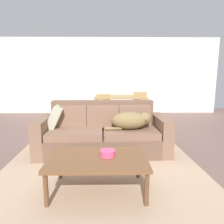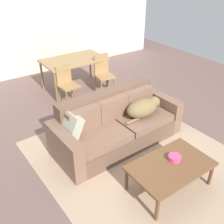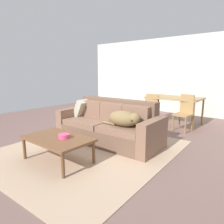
% 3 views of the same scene
% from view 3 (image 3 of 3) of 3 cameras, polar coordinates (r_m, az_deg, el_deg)
% --- Properties ---
extents(ground_plane, '(10.00, 10.00, 0.00)m').
position_cam_3_polar(ground_plane, '(4.50, -0.23, -8.30)').
color(ground_plane, '#765851').
extents(back_partition, '(8.00, 0.12, 2.70)m').
position_cam_3_polar(back_partition, '(7.77, 18.98, 9.49)').
color(back_partition, silver).
rests_on(back_partition, ground).
extents(area_rug, '(3.07, 3.48, 0.01)m').
position_cam_3_polar(area_rug, '(4.08, -6.64, -10.39)').
color(area_rug, tan).
rests_on(area_rug, ground).
extents(couch, '(2.32, 1.02, 0.90)m').
position_cam_3_polar(couch, '(4.44, -0.61, -3.91)').
color(couch, brown).
rests_on(couch, ground).
extents(dog_on_left_cushion, '(0.80, 0.41, 0.30)m').
position_cam_3_polar(dog_on_left_cushion, '(3.97, 3.52, -1.82)').
color(dog_on_left_cushion, olive).
rests_on(dog_on_left_cushion, couch).
extents(throw_pillow_by_left_arm, '(0.33, 0.42, 0.43)m').
position_cam_3_polar(throw_pillow_by_left_arm, '(4.97, -8.10, 1.05)').
color(throw_pillow_by_left_arm, '#B1AF98').
rests_on(throw_pillow_by_left_arm, couch).
extents(coffee_table, '(1.15, 0.72, 0.43)m').
position_cam_3_polar(coffee_table, '(3.57, -14.87, -7.49)').
color(coffee_table, brown).
rests_on(coffee_table, ground).
extents(bowl_on_coffee_table, '(0.18, 0.18, 0.07)m').
position_cam_3_polar(bowl_on_coffee_table, '(3.48, -13.18, -6.53)').
color(bowl_on_coffee_table, '#EA4C7F').
rests_on(bowl_on_coffee_table, coffee_table).
extents(dining_table, '(1.48, 0.92, 0.78)m').
position_cam_3_polar(dining_table, '(6.18, 16.91, 3.37)').
color(dining_table, '#A9824F').
rests_on(dining_table, ground).
extents(dining_chair_near_left, '(0.43, 0.43, 0.87)m').
position_cam_3_polar(dining_chair_near_left, '(5.93, 10.53, 1.15)').
color(dining_chair_near_left, '#A9824F').
rests_on(dining_chair_near_left, ground).
extents(dining_chair_near_right, '(0.45, 0.45, 0.93)m').
position_cam_3_polar(dining_chair_near_right, '(5.54, 19.49, 0.18)').
color(dining_chair_near_right, '#A9824F').
rests_on(dining_chair_near_right, ground).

